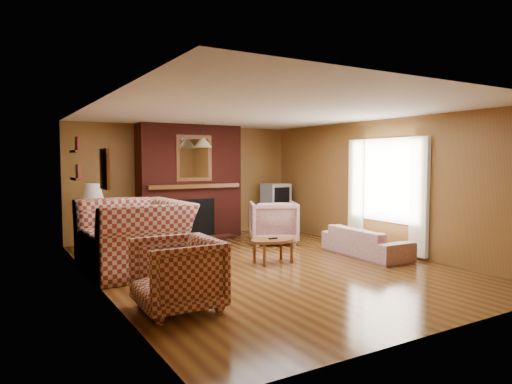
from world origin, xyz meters
TOP-DOWN VIEW (x-y plane):
  - floor at (0.00, 0.00)m, footprint 6.50×6.50m
  - ceiling at (0.00, 0.00)m, footprint 6.50×6.50m
  - wall_back at (0.00, 3.25)m, footprint 6.50×0.00m
  - wall_front at (0.00, -3.25)m, footprint 6.50×0.00m
  - wall_left at (-2.50, 0.00)m, footprint 0.00×6.50m
  - wall_right at (2.50, 0.00)m, footprint 0.00×6.50m
  - fireplace at (0.00, 2.98)m, footprint 2.20×0.82m
  - window_right at (2.45, -0.20)m, footprint 0.10×1.85m
  - bookshelf at (-2.44, 1.90)m, footprint 0.09×0.55m
  - botanical_print at (-2.47, -0.30)m, footprint 0.05×0.40m
  - pendant_light at (0.00, 2.30)m, footprint 0.36×0.36m
  - plaid_loveseat at (-1.85, 0.68)m, footprint 1.49×1.68m
  - plaid_armchair at (-1.95, -1.35)m, footprint 0.90×0.88m
  - floral_sofa at (1.90, -0.29)m, footprint 0.75×1.72m
  - floral_armchair at (1.19, 1.57)m, footprint 1.22×1.23m
  - coffee_table at (0.22, 0.06)m, footprint 0.77×0.48m
  - side_table at (-2.10, 2.45)m, footprint 0.44×0.44m
  - table_lamp at (-2.10, 2.45)m, footprint 0.40×0.40m
  - tv_stand at (2.05, 2.80)m, footprint 0.61×0.57m
  - crt_tv at (2.05, 2.79)m, footprint 0.55×0.55m

SIDE VIEW (x-z plane):
  - floor at x=0.00m, z-range 0.00..0.00m
  - floral_sofa at x=1.90m, z-range 0.00..0.49m
  - side_table at x=-2.10m, z-range 0.00..0.57m
  - tv_stand at x=2.05m, z-range 0.00..0.62m
  - coffee_table at x=0.22m, z-range 0.13..0.54m
  - plaid_armchair at x=-1.95m, z-range 0.00..0.81m
  - floral_armchair at x=1.19m, z-range 0.00..0.84m
  - plaid_loveseat at x=-1.85m, z-range 0.00..1.05m
  - crt_tv at x=2.05m, z-range 0.62..1.12m
  - table_lamp at x=-2.10m, z-range 0.61..1.28m
  - window_right at x=2.45m, z-range 0.13..2.13m
  - fireplace at x=0.00m, z-range -0.02..2.38m
  - wall_back at x=0.00m, z-range -2.05..4.45m
  - wall_front at x=0.00m, z-range -2.05..4.45m
  - wall_left at x=-2.50m, z-range -2.05..4.45m
  - wall_right at x=2.50m, z-range -2.05..4.45m
  - botanical_print at x=-2.47m, z-range 1.30..1.80m
  - bookshelf at x=-2.44m, z-range 1.31..2.02m
  - pendant_light at x=0.00m, z-range 1.76..2.24m
  - ceiling at x=0.00m, z-range 2.40..2.40m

